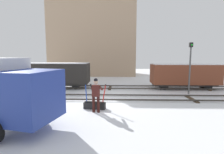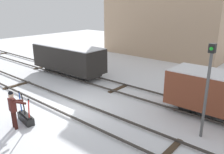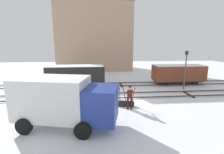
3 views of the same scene
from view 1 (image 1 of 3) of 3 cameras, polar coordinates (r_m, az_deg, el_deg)
The scene contains 9 objects.
ground_plane at distance 12.41m, azimuth -1.58°, elevation -7.14°, with size 60.00×60.00×0.00m, color white.
track_main_line at distance 12.39m, azimuth -1.58°, elevation -6.63°, with size 44.00×1.94×0.18m.
track_siding_near at distance 16.43m, azimuth -0.69°, elevation -3.32°, with size 44.00×1.94×0.18m.
switch_lever_frame at distance 10.15m, azimuth -5.66°, elevation -8.89°, with size 1.32×0.54×1.45m.
rail_worker at distance 9.36m, azimuth -5.23°, elevation -5.20°, with size 0.61×0.75×1.83m.
signal_post at distance 15.01m, azimuth 24.08°, elevation 4.18°, with size 0.24×0.32×4.04m.
apartment_building at distance 29.26m, azimuth -5.96°, elevation 12.59°, with size 13.33×6.85×11.96m.
freight_car_back_track at distance 17.35m, azimuth 22.48°, elevation 0.78°, with size 5.92×2.14×2.30m.
freight_car_mid_siding at distance 17.29m, azimuth -18.10°, elevation 1.07°, with size 6.39×2.36×2.38m.
Camera 1 is at (0.75, -12.03, 2.97)m, focal length 28.11 mm.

